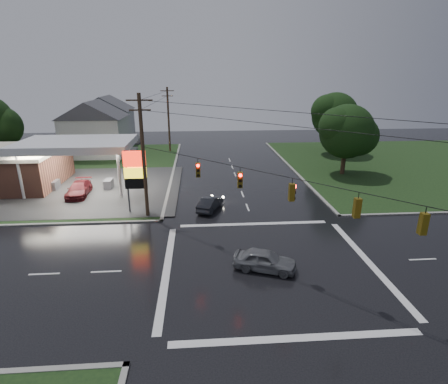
{
  "coord_description": "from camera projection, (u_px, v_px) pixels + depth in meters",
  "views": [
    {
      "loc": [
        -4.67,
        -20.8,
        12.47
      ],
      "look_at": [
        -2.62,
        7.06,
        3.0
      ],
      "focal_mm": 28.0,
      "sensor_mm": 36.0,
      "label": 1
    }
  ],
  "objects": [
    {
      "name": "ground",
      "position": [
        269.0,
        265.0,
        23.97
      ],
      "size": [
        120.0,
        120.0,
        0.0
      ],
      "primitive_type": "plane",
      "color": "black",
      "rests_on": "ground"
    },
    {
      "name": "car_crossing",
      "position": [
        265.0,
        260.0,
        23.22
      ],
      "size": [
        4.5,
        3.02,
        1.42
      ],
      "primitive_type": "imported",
      "rotation": [
        0.0,
        0.0,
        1.22
      ],
      "color": "slate",
      "rests_on": "ground"
    },
    {
      "name": "house_far",
      "position": [
        107.0,
        119.0,
        66.37
      ],
      "size": [
        11.05,
        8.48,
        8.6
      ],
      "color": "silver",
      "rests_on": "ground"
    },
    {
      "name": "house_near",
      "position": [
        95.0,
        128.0,
        55.1
      ],
      "size": [
        11.05,
        8.48,
        8.6
      ],
      "color": "silver",
      "rests_on": "ground"
    },
    {
      "name": "car_north",
      "position": [
        210.0,
        203.0,
        33.61
      ],
      "size": [
        2.8,
        4.19,
        1.3
      ],
      "primitive_type": "imported",
      "rotation": [
        0.0,
        0.0,
        2.75
      ],
      "color": "black",
      "rests_on": "ground"
    },
    {
      "name": "pylon_sign",
      "position": [
        135.0,
        172.0,
        31.87
      ],
      "size": [
        2.0,
        0.35,
        6.0
      ],
      "color": "#59595E",
      "rests_on": "ground"
    },
    {
      "name": "gas_station",
      "position": [
        15.0,
        165.0,
        39.97
      ],
      "size": [
        26.2,
        18.0,
        5.6
      ],
      "color": "#2D2D2D",
      "rests_on": "ground"
    },
    {
      "name": "grass_ne",
      "position": [
        412.0,
        165.0,
        50.32
      ],
      "size": [
        36.0,
        36.0,
        0.08
      ],
      "primitive_type": "cube",
      "color": "black",
      "rests_on": "ground"
    },
    {
      "name": "tree_ne_near",
      "position": [
        348.0,
        132.0,
        43.94
      ],
      "size": [
        7.99,
        6.8,
        8.98
      ],
      "color": "black",
      "rests_on": "ground"
    },
    {
      "name": "traffic_signals",
      "position": [
        274.0,
        175.0,
        21.87
      ],
      "size": [
        26.87,
        26.87,
        1.47
      ],
      "color": "black",
      "rests_on": "ground"
    },
    {
      "name": "car_pump",
      "position": [
        79.0,
        189.0,
        37.47
      ],
      "size": [
        2.32,
        5.12,
        1.45
      ],
      "primitive_type": "imported",
      "rotation": [
        0.0,
        0.0,
        0.06
      ],
      "color": "#551317",
      "rests_on": "ground"
    },
    {
      "name": "utility_pole_n",
      "position": [
        169.0,
        119.0,
        57.45
      ],
      "size": [
        2.2,
        0.32,
        10.5
      ],
      "color": "#382619",
      "rests_on": "ground"
    },
    {
      "name": "utility_pole_nw",
      "position": [
        143.0,
        155.0,
        30.44
      ],
      "size": [
        2.2,
        0.32,
        11.0
      ],
      "color": "#382619",
      "rests_on": "ground"
    },
    {
      "name": "grass_nw",
      "position": [
        40.0,
        172.0,
        46.7
      ],
      "size": [
        36.0,
        36.0,
        0.08
      ],
      "primitive_type": "cube",
      "color": "black",
      "rests_on": "ground"
    },
    {
      "name": "tree_ne_far",
      "position": [
        336.0,
        116.0,
        55.29
      ],
      "size": [
        8.46,
        7.2,
        9.8
      ],
      "color": "black",
      "rests_on": "ground"
    }
  ]
}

